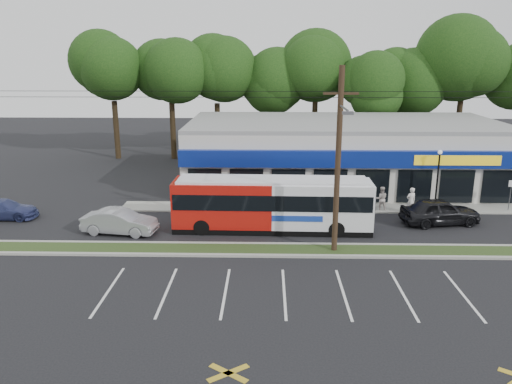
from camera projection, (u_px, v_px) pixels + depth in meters
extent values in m
plane|color=black|center=(280.00, 258.00, 26.64)|extent=(120.00, 120.00, 0.00)
cube|color=#233816|center=(280.00, 250.00, 27.58)|extent=(40.00, 1.60, 0.12)
cube|color=#9E9E93|center=(280.00, 256.00, 26.76)|extent=(40.00, 0.25, 0.14)
cube|color=#9E9E93|center=(279.00, 244.00, 28.40)|extent=(40.00, 0.25, 0.14)
cube|color=#9E9E93|center=(348.00, 208.00, 35.18)|extent=(32.00, 2.20, 0.10)
cube|color=beige|center=(342.00, 154.00, 41.25)|extent=(25.00, 12.00, 5.00)
cube|color=navy|center=(356.00, 159.00, 34.99)|extent=(25.00, 0.50, 1.20)
cube|color=black|center=(354.00, 186.00, 35.71)|extent=(24.00, 0.12, 2.40)
cube|color=yellow|center=(458.00, 160.00, 34.58)|extent=(6.00, 0.06, 0.70)
cube|color=gray|center=(344.00, 122.00, 40.54)|extent=(25.00, 12.00, 0.30)
cylinder|color=black|center=(338.00, 163.00, 26.19)|extent=(0.30, 0.30, 10.00)
cube|color=black|center=(341.00, 93.00, 25.23)|extent=(1.80, 0.12, 0.12)
cylinder|color=#59595E|center=(344.00, 108.00, 24.23)|extent=(0.10, 2.40, 0.10)
cube|color=#59595E|center=(348.00, 113.00, 23.01)|extent=(0.50, 0.25, 0.15)
cylinder|color=black|center=(282.00, 91.00, 25.27)|extent=(50.00, 0.02, 0.02)
cylinder|color=black|center=(282.00, 97.00, 25.35)|extent=(50.00, 0.02, 0.02)
cylinder|color=black|center=(437.00, 182.00, 34.33)|extent=(0.12, 0.12, 4.00)
sphere|color=silver|center=(440.00, 152.00, 33.77)|extent=(0.30, 0.30, 0.30)
cylinder|color=#59595E|center=(510.00, 196.00, 34.27)|extent=(0.06, 0.06, 2.20)
cube|color=white|center=(512.00, 184.00, 33.98)|extent=(0.45, 0.04, 0.45)
cylinder|color=black|center=(119.00, 131.00, 51.27)|extent=(0.56, 0.56, 5.72)
sphere|color=black|center=(115.00, 75.00, 49.77)|extent=(6.76, 6.76, 6.76)
cylinder|color=black|center=(167.00, 131.00, 51.16)|extent=(0.56, 0.56, 5.72)
sphere|color=black|center=(165.00, 75.00, 49.66)|extent=(6.76, 6.76, 6.76)
cylinder|color=black|center=(216.00, 131.00, 51.05)|extent=(0.56, 0.56, 5.72)
sphere|color=black|center=(215.00, 75.00, 49.55)|extent=(6.76, 6.76, 6.76)
cylinder|color=black|center=(265.00, 132.00, 50.93)|extent=(0.56, 0.56, 5.72)
sphere|color=black|center=(265.00, 75.00, 49.44)|extent=(6.76, 6.76, 6.76)
cylinder|color=black|center=(314.00, 132.00, 50.82)|extent=(0.56, 0.56, 5.72)
sphere|color=black|center=(315.00, 76.00, 49.32)|extent=(6.76, 6.76, 6.76)
cylinder|color=black|center=(363.00, 132.00, 50.71)|extent=(0.56, 0.56, 5.72)
sphere|color=black|center=(366.00, 76.00, 49.21)|extent=(6.76, 6.76, 6.76)
cylinder|color=black|center=(412.00, 132.00, 50.60)|extent=(0.56, 0.56, 5.72)
sphere|color=black|center=(417.00, 76.00, 49.10)|extent=(6.76, 6.76, 6.76)
cylinder|color=black|center=(462.00, 132.00, 50.49)|extent=(0.56, 0.56, 5.72)
sphere|color=black|center=(468.00, 76.00, 48.99)|extent=(6.76, 6.76, 6.76)
cylinder|color=black|center=(512.00, 132.00, 50.37)|extent=(0.56, 0.56, 5.72)
cube|color=#B5140D|center=(223.00, 202.00, 30.65)|extent=(6.07, 2.64, 2.76)
cube|color=white|center=(321.00, 204.00, 30.39)|extent=(6.07, 2.64, 2.76)
cube|color=black|center=(272.00, 227.00, 30.93)|extent=(12.08, 2.72, 0.35)
cube|color=black|center=(272.00, 198.00, 30.43)|extent=(11.84, 2.82, 0.95)
cube|color=black|center=(372.00, 201.00, 30.21)|extent=(0.11, 2.13, 1.40)
cube|color=#193899|center=(297.00, 219.00, 29.38)|extent=(3.01, 0.10, 0.35)
cube|color=white|center=(272.00, 180.00, 30.13)|extent=(11.47, 2.50, 0.18)
cylinder|color=black|center=(202.00, 227.00, 29.94)|extent=(0.97, 0.30, 0.96)
cylinder|color=black|center=(207.00, 215.00, 32.12)|extent=(0.97, 0.30, 0.96)
cylinder|color=black|center=(336.00, 229.00, 29.59)|extent=(0.97, 0.30, 0.96)
cylinder|color=black|center=(333.00, 217.00, 31.77)|extent=(0.97, 0.30, 0.96)
imported|color=black|center=(440.00, 211.00, 31.77)|extent=(5.21, 2.76, 1.69)
imported|color=#929398|center=(120.00, 222.00, 30.13)|extent=(4.69, 2.20, 1.49)
imported|color=navy|center=(3.00, 209.00, 32.90)|extent=(4.44, 1.86, 1.28)
imported|color=white|center=(411.00, 201.00, 33.63)|extent=(0.80, 0.66, 1.89)
imported|color=#B7AAA5|center=(381.00, 199.00, 34.43)|extent=(0.88, 0.70, 1.74)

